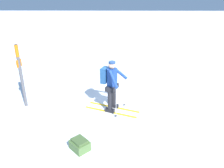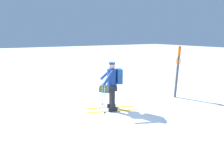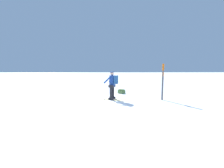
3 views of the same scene
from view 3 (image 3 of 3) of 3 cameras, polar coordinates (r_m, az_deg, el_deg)
name	(u,v)px [view 3 (image 3 of 3)]	position (r m, az deg, el deg)	size (l,w,h in m)	color
ground_plane	(111,100)	(8.83, -0.52, -6.27)	(80.00, 80.00, 0.00)	white
skier	(112,83)	(8.94, 0.17, 0.19)	(1.85, 1.10, 1.69)	gold
dropped_backpack	(121,91)	(11.10, 3.63, -2.85)	(0.58, 0.58, 0.30)	#4C6B38
trail_marker	(163,79)	(9.28, 18.78, 1.84)	(0.11, 0.24, 2.14)	#4C4C51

